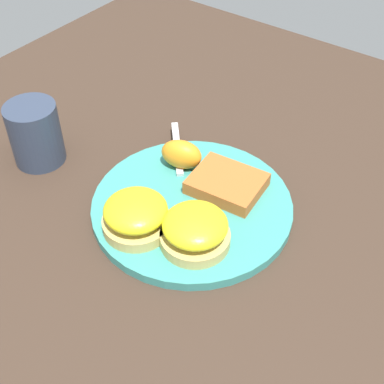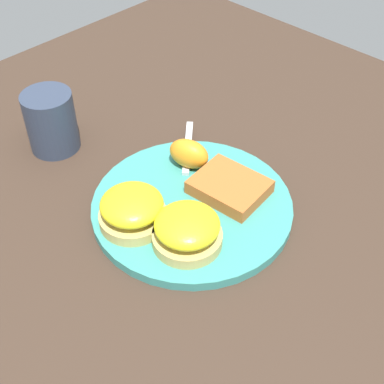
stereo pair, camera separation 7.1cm
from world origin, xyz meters
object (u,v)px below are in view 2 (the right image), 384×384
object	(u,v)px
sandwich_benedict_right	(187,230)
hashbrown_patty	(230,187)
sandwich_benedict_left	(132,209)
fork	(185,179)
cup	(50,121)
orange_wedge	(189,154)

from	to	relation	value
sandwich_benedict_right	hashbrown_patty	distance (m)	0.11
sandwich_benedict_left	fork	xyz separation A→B (m)	(0.01, -0.11, -0.02)
cup	fork	bearing A→B (deg)	-161.17
sandwich_benedict_right	cup	distance (m)	0.30
sandwich_benedict_left	fork	bearing A→B (deg)	-85.07
sandwich_benedict_right	hashbrown_patty	world-z (taller)	sandwich_benedict_right
sandwich_benedict_left	orange_wedge	distance (m)	0.14
cup	orange_wedge	bearing A→B (deg)	-152.96
sandwich_benedict_right	orange_wedge	bearing A→B (deg)	-46.52
sandwich_benedict_right	hashbrown_patty	bearing A→B (deg)	-77.92
sandwich_benedict_right	cup	size ratio (longest dim) A/B	0.83
sandwich_benedict_right	fork	xyz separation A→B (m)	(0.08, -0.08, -0.02)
sandwich_benedict_right	orange_wedge	xyz separation A→B (m)	(0.10, -0.11, -0.00)
fork	orange_wedge	bearing A→B (deg)	-55.46
sandwich_benedict_right	cup	bearing A→B (deg)	-1.72
sandwich_benedict_left	hashbrown_patty	bearing A→B (deg)	-112.04
sandwich_benedict_left	cup	size ratio (longest dim) A/B	0.83
hashbrown_patty	fork	size ratio (longest dim) A/B	0.51
sandwich_benedict_left	cup	bearing A→B (deg)	-8.32
sandwich_benedict_left	hashbrown_patty	size ratio (longest dim) A/B	0.92
hashbrown_patty	orange_wedge	distance (m)	0.08
sandwich_benedict_left	sandwich_benedict_right	xyz separation A→B (m)	(-0.08, -0.02, 0.00)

